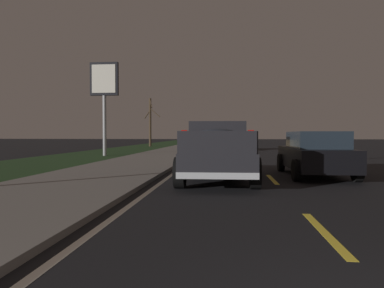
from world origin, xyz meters
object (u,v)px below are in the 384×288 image
(sedan_black, at_px, (315,153))
(bare_tree_far, at_px, (150,121))
(pickup_truck, at_px, (217,149))
(gas_price_sign, at_px, (104,86))
(sedan_tan, at_px, (222,142))

(sedan_black, distance_m, bare_tree_far, 30.54)
(pickup_truck, xyz_separation_m, bare_tree_far, (29.27, 8.72, 1.96))
(pickup_truck, xyz_separation_m, gas_price_sign, (11.53, 7.86, 3.65))
(sedan_tan, xyz_separation_m, sedan_black, (-18.54, -3.48, 0.00))
(sedan_black, height_order, gas_price_sign, gas_price_sign)
(sedan_tan, relative_size, sedan_black, 1.00)
(pickup_truck, relative_size, bare_tree_far, 0.97)
(bare_tree_far, bearing_deg, pickup_truck, -163.40)
(sedan_black, xyz_separation_m, bare_tree_far, (27.98, 12.05, 2.16))
(sedan_black, xyz_separation_m, gas_price_sign, (10.24, 11.18, 3.85))
(gas_price_sign, bearing_deg, sedan_black, -132.49)
(sedan_tan, height_order, sedan_black, same)
(sedan_tan, xyz_separation_m, bare_tree_far, (9.45, 8.57, 2.16))
(sedan_black, bearing_deg, sedan_tan, 10.63)
(pickup_truck, xyz_separation_m, sedan_tan, (19.82, 0.16, -0.20))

